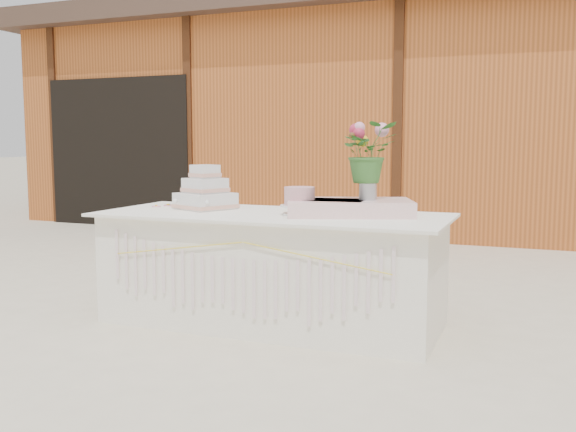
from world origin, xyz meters
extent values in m
plane|color=beige|center=(0.00, 0.00, 0.00)|extent=(80.00, 80.00, 0.00)
cube|color=#AE5824|center=(0.00, 6.00, 1.50)|extent=(12.00, 4.00, 3.00)
cube|color=#3F2D23|center=(0.00, 6.00, 3.15)|extent=(12.60, 4.60, 0.30)
cube|color=black|center=(-4.20, 3.98, 1.10)|extent=(2.40, 0.08, 2.20)
cube|color=white|center=(0.00, 0.00, 0.38)|extent=(2.28, 0.88, 0.75)
cube|color=white|center=(0.00, 0.00, 0.76)|extent=(2.40, 1.00, 0.02)
cube|color=silver|center=(-0.57, 0.09, 0.83)|extent=(0.45, 0.45, 0.12)
cube|color=#E4A590|center=(-0.57, 0.09, 0.79)|extent=(0.47, 0.47, 0.03)
cube|color=silver|center=(-0.57, 0.09, 0.94)|extent=(0.33, 0.33, 0.11)
cube|color=#E4A590|center=(-0.57, 0.09, 0.91)|extent=(0.34, 0.34, 0.03)
cube|color=silver|center=(-0.57, 0.09, 1.04)|extent=(0.21, 0.21, 0.10)
cube|color=#E4A590|center=(-0.57, 0.09, 1.02)|extent=(0.23, 0.23, 0.03)
cylinder|color=white|center=(0.21, -0.01, 0.78)|extent=(0.22, 0.22, 0.01)
cylinder|color=white|center=(0.21, -0.01, 0.80)|extent=(0.07, 0.07, 0.04)
cylinder|color=white|center=(0.21, -0.01, 0.83)|extent=(0.26, 0.26, 0.01)
cylinder|color=#C48D8E|center=(0.21, -0.01, 0.90)|extent=(0.21, 0.21, 0.12)
cube|color=#FFD1CD|center=(0.52, 0.10, 0.82)|extent=(0.93, 0.73, 0.10)
cylinder|color=silver|center=(0.64, 0.14, 0.95)|extent=(0.12, 0.12, 0.16)
imported|color=#326628|center=(0.64, 0.14, 1.24)|extent=(0.47, 0.46, 0.40)
camera|label=1|loc=(1.72, -4.01, 1.26)|focal=40.00mm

